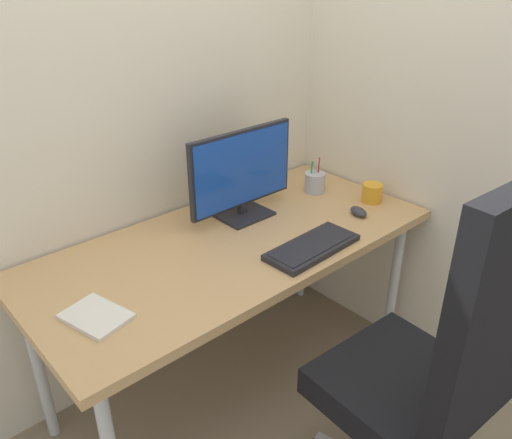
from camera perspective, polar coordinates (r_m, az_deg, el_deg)
The scene contains 11 objects.
ground_plane at distance 2.44m, azimuth -2.14°, elevation -17.72°, with size 8.00×8.00×0.00m, color gray.
wall_back at distance 2.08m, azimuth -10.31°, elevation 17.89°, with size 3.39×0.04×2.80m, color beige.
wall_side_right at distance 2.23m, azimuth 19.33°, elevation 17.46°, with size 0.04×2.53×2.80m, color beige.
desk at distance 2.02m, azimuth -2.48°, elevation -3.75°, with size 1.60×0.74×0.74m.
office_chair at distance 1.65m, azimuth 19.63°, elevation -14.86°, with size 0.56×0.58×1.27m.
monitor at distance 2.10m, azimuth -1.55°, elevation 5.20°, with size 0.51×0.17×0.37m.
keyboard at distance 1.93m, azimuth 6.24°, elevation -3.04°, with size 0.39×0.17×0.02m.
mouse at distance 2.21m, azimuth 11.30°, elevation 0.87°, with size 0.05×0.09×0.03m, color #333338.
pen_holder at distance 2.39m, azimuth 6.53°, elevation 4.15°, with size 0.10×0.10×0.16m.
notebook at distance 1.65m, azimuth -17.31°, elevation -10.21°, with size 0.14×0.20×0.01m, color silver.
coffee_mug at distance 2.34m, azimuth 12.77°, elevation 2.92°, with size 0.12×0.09×0.08m.
Camera 1 is at (-1.09, -1.34, 1.72)m, focal length 36.06 mm.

